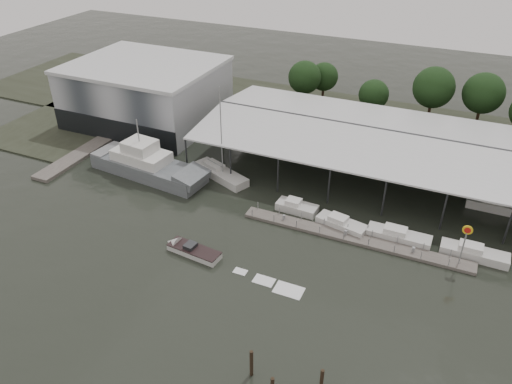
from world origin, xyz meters
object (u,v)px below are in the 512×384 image
at_px(speedboat_underway, 190,250).
at_px(grey_trawler, 149,165).
at_px(shell_fuel_sign, 465,238).
at_px(white_sailboat, 220,173).

bearing_deg(speedboat_underway, grey_trawler, -36.45).
height_order(grey_trawler, speedboat_underway, grey_trawler).
relative_size(grey_trawler, speedboat_underway, 1.05).
xyz_separation_m(shell_fuel_sign, grey_trawler, (-43.50, 3.19, -2.35)).
height_order(shell_fuel_sign, speedboat_underway, shell_fuel_sign).
xyz_separation_m(shell_fuel_sign, white_sailboat, (-33.65, 6.80, -3.27)).
distance_m(grey_trawler, speedboat_underway, 19.98).
bearing_deg(white_sailboat, grey_trawler, -137.27).
relative_size(grey_trawler, white_sailboat, 1.34).
relative_size(shell_fuel_sign, speedboat_underway, 0.31).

